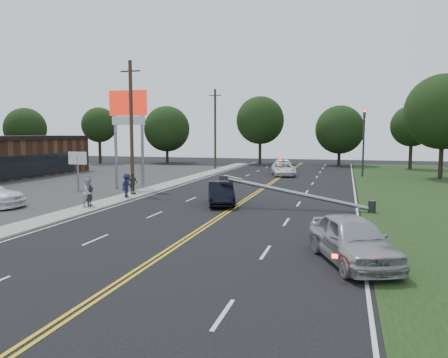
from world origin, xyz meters
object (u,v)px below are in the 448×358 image
(pylon_sign, at_px, (128,115))
(utility_pole_far, at_px, (215,129))
(bystander_d, at_px, (133,183))
(utility_pole_mid, at_px, (131,126))
(bystander_b, at_px, (89,192))
(bystander_a, at_px, (90,192))
(emergency_b, at_px, (283,166))
(small_sign, at_px, (78,161))
(crashed_sedan, at_px, (221,193))
(fallen_streetlight, at_px, (304,194))
(traffic_signal, at_px, (364,137))
(waiting_sedan, at_px, (353,239))
(bystander_c, at_px, (127,185))
(emergency_a, at_px, (283,169))

(pylon_sign, distance_m, utility_pole_far, 20.06)
(bystander_d, bearing_deg, utility_pole_mid, 41.37)
(utility_pole_far, height_order, bystander_b, utility_pole_far)
(utility_pole_mid, xyz_separation_m, bystander_a, (0.72, -6.95, -4.07))
(emergency_b, relative_size, bystander_b, 3.11)
(small_sign, xyz_separation_m, crashed_sedan, (12.91, -3.61, -1.60))
(utility_pole_mid, xyz_separation_m, utility_pole_far, (0.00, 22.00, 0.00))
(fallen_streetlight, distance_m, emergency_b, 25.23)
(utility_pole_far, relative_size, emergency_b, 1.84)
(bystander_a, bearing_deg, utility_pole_mid, -11.51)
(traffic_signal, bearing_deg, bystander_b, -123.66)
(pylon_sign, bearing_deg, bystander_d, -59.32)
(traffic_signal, distance_m, bystander_d, 25.87)
(crashed_sedan, bearing_deg, small_sign, 145.21)
(utility_pole_far, bearing_deg, small_sign, -102.31)
(fallen_streetlight, distance_m, bystander_b, 12.99)
(utility_pole_mid, relative_size, emergency_b, 1.84)
(small_sign, bearing_deg, fallen_streetlight, -12.40)
(utility_pole_far, relative_size, crashed_sedan, 2.25)
(utility_pole_far, bearing_deg, waiting_sedan, -66.22)
(utility_pole_far, xyz_separation_m, crashed_sedan, (8.11, -25.61, -4.35))
(pylon_sign, distance_m, bystander_c, 7.54)
(small_sign, bearing_deg, emergency_b, 57.07)
(small_sign, height_order, crashed_sedan, small_sign)
(traffic_signal, height_order, bystander_d, traffic_signal)
(fallen_streetlight, bearing_deg, pylon_sign, 157.78)
(utility_pole_far, height_order, emergency_a, utility_pole_far)
(utility_pole_far, distance_m, bystander_a, 29.25)
(bystander_b, bearing_deg, waiting_sedan, -104.27)
(crashed_sedan, bearing_deg, emergency_b, 69.55)
(waiting_sedan, xyz_separation_m, bystander_a, (-15.36, 7.55, 0.16))
(small_sign, xyz_separation_m, utility_pole_mid, (4.80, 0.00, 2.75))
(emergency_a, bearing_deg, fallen_streetlight, -93.52)
(bystander_b, bearing_deg, emergency_a, -8.27)
(utility_pole_mid, bearing_deg, bystander_a, -84.05)
(bystander_d, bearing_deg, crashed_sedan, -92.27)
(pylon_sign, height_order, bystander_a, pylon_sign)
(emergency_b, xyz_separation_m, bystander_c, (-7.51, -23.82, 0.16))
(small_sign, xyz_separation_m, bystander_c, (5.94, -3.04, -1.38))
(traffic_signal, xyz_separation_m, utility_pole_mid, (-17.50, -18.00, 0.88))
(bystander_a, distance_m, bystander_c, 3.94)
(crashed_sedan, relative_size, emergency_b, 0.82)
(utility_pole_mid, xyz_separation_m, crashed_sedan, (8.11, -3.61, -4.35))
(traffic_signal, distance_m, fallen_streetlight, 22.62)
(utility_pole_far, xyz_separation_m, bystander_b, (0.78, -29.12, -4.09))
(emergency_a, distance_m, bystander_d, 20.02)
(traffic_signal, height_order, emergency_b, traffic_signal)
(utility_pole_mid, height_order, utility_pole_far, same)
(traffic_signal, relative_size, fallen_streetlight, 0.75)
(emergency_a, distance_m, bystander_a, 25.12)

